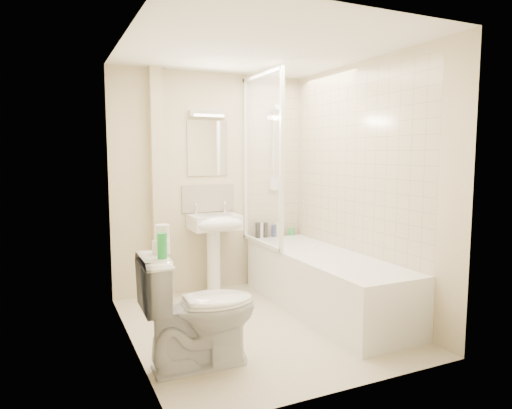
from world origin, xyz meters
name	(u,v)px	position (x,y,z in m)	size (l,w,h in m)	color
floor	(260,325)	(0.00, 0.00, 0.00)	(2.50, 2.50, 0.00)	beige
wall_back	(212,183)	(0.00, 1.25, 1.20)	(2.20, 0.02, 2.40)	beige
wall_left	(129,196)	(-1.10, 0.00, 1.20)	(0.02, 2.50, 2.40)	beige
wall_right	(363,187)	(1.10, 0.00, 1.20)	(0.02, 2.50, 2.40)	beige
ceiling	(260,48)	(0.00, 0.00, 2.40)	(2.20, 2.50, 0.02)	white
tile_back	(273,162)	(0.75, 1.24, 1.42)	(0.70, 0.01, 1.75)	beige
tile_right	(355,164)	(1.09, 0.11, 1.42)	(0.01, 2.10, 1.75)	beige
pipe_boxing	(157,185)	(-0.62, 1.19, 1.20)	(0.12, 0.12, 2.40)	beige
splashback	(208,198)	(-0.05, 1.24, 1.03)	(0.60, 0.01, 0.30)	beige
mirror	(208,148)	(-0.05, 1.24, 1.58)	(0.46, 0.01, 0.60)	white
strip_light	(208,114)	(-0.05, 1.22, 1.95)	(0.42, 0.07, 0.07)	silver
bathtub	(324,281)	(0.75, 0.11, 0.29)	(0.70, 2.10, 0.55)	white
shower_screen	(262,160)	(0.40, 0.80, 1.45)	(0.04, 0.92, 1.80)	white
shower_fixture	(274,152)	(0.75, 1.19, 1.55)	(0.10, 0.16, 0.99)	white
pedestal_sink	(215,231)	(-0.05, 1.01, 0.70)	(0.51, 0.48, 0.99)	white
bottle_black_a	(258,230)	(0.53, 1.16, 0.64)	(0.06, 0.06, 0.18)	black
bottle_white_a	(261,231)	(0.56, 1.16, 0.63)	(0.06, 0.06, 0.17)	white
bottle_black_b	(266,230)	(0.62, 1.16, 0.64)	(0.05, 0.05, 0.18)	black
bottle_blue	(274,231)	(0.73, 1.16, 0.62)	(0.06, 0.06, 0.14)	navy
bottle_cream	(278,229)	(0.79, 1.16, 0.63)	(0.07, 0.07, 0.16)	beige
bottle_green	(292,232)	(0.97, 1.16, 0.59)	(0.06, 0.06, 0.09)	green
toilet	(199,309)	(-0.72, -0.52, 0.42)	(0.83, 0.49, 0.84)	white
toilet_roll_lower	(161,247)	(-0.97, -0.46, 0.88)	(0.12, 0.12, 0.09)	white
toilet_roll_upper	(162,232)	(-0.95, -0.44, 0.98)	(0.10, 0.10, 0.11)	white
green_bottle	(162,246)	(-1.00, -0.62, 0.92)	(0.06, 0.06, 0.17)	green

